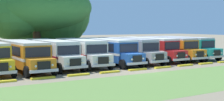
{
  "coord_description": "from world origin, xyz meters",
  "views": [
    {
      "loc": [
        -17.42,
        -24.06,
        4.24
      ],
      "look_at": [
        0.0,
        4.68,
        1.6
      ],
      "focal_mm": 49.4,
      "sensor_mm": 36.0,
      "label": 1
    }
  ],
  "objects_px": {
    "parked_bus_slot_4": "(106,50)",
    "parked_bus_slot_8": "(184,46)",
    "parked_bus_slot_6": "(148,48)",
    "parked_bus_slot_7": "(167,47)",
    "parked_bus_slot_5": "(127,49)",
    "broad_shade_tree": "(36,10)",
    "parked_bus_slot_2": "(52,52)",
    "parked_bus_slot_3": "(80,51)",
    "parked_bus_slot_1": "(24,54)"
  },
  "relations": [
    {
      "from": "parked_bus_slot_4",
      "to": "parked_bus_slot_8",
      "type": "height_order",
      "value": "same"
    },
    {
      "from": "parked_bus_slot_6",
      "to": "parked_bus_slot_8",
      "type": "distance_m",
      "value": 6.11
    },
    {
      "from": "parked_bus_slot_6",
      "to": "parked_bus_slot_7",
      "type": "distance_m",
      "value": 3.11
    },
    {
      "from": "parked_bus_slot_5",
      "to": "broad_shade_tree",
      "type": "height_order",
      "value": "broad_shade_tree"
    },
    {
      "from": "parked_bus_slot_7",
      "to": "broad_shade_tree",
      "type": "relative_size",
      "value": 0.68
    },
    {
      "from": "parked_bus_slot_2",
      "to": "parked_bus_slot_3",
      "type": "relative_size",
      "value": 1.0
    },
    {
      "from": "parked_bus_slot_1",
      "to": "broad_shade_tree",
      "type": "bearing_deg",
      "value": 156.08
    },
    {
      "from": "parked_bus_slot_1",
      "to": "parked_bus_slot_2",
      "type": "bearing_deg",
      "value": 102.35
    },
    {
      "from": "parked_bus_slot_5",
      "to": "parked_bus_slot_7",
      "type": "distance_m",
      "value": 6.37
    },
    {
      "from": "parked_bus_slot_7",
      "to": "broad_shade_tree",
      "type": "bearing_deg",
      "value": -127.37
    },
    {
      "from": "parked_bus_slot_5",
      "to": "parked_bus_slot_7",
      "type": "relative_size",
      "value": 1.0
    },
    {
      "from": "parked_bus_slot_3",
      "to": "parked_bus_slot_4",
      "type": "relative_size",
      "value": 1.0
    },
    {
      "from": "parked_bus_slot_7",
      "to": "broad_shade_tree",
      "type": "height_order",
      "value": "broad_shade_tree"
    },
    {
      "from": "parked_bus_slot_4",
      "to": "parked_bus_slot_8",
      "type": "bearing_deg",
      "value": 90.2
    },
    {
      "from": "parked_bus_slot_5",
      "to": "parked_bus_slot_7",
      "type": "height_order",
      "value": "same"
    },
    {
      "from": "parked_bus_slot_8",
      "to": "parked_bus_slot_4",
      "type": "bearing_deg",
      "value": -86.95
    },
    {
      "from": "parked_bus_slot_4",
      "to": "parked_bus_slot_6",
      "type": "relative_size",
      "value": 1.0
    },
    {
      "from": "parked_bus_slot_3",
      "to": "parked_bus_slot_6",
      "type": "bearing_deg",
      "value": 92.77
    },
    {
      "from": "parked_bus_slot_5",
      "to": "parked_bus_slot_8",
      "type": "distance_m",
      "value": 9.37
    },
    {
      "from": "parked_bus_slot_2",
      "to": "parked_bus_slot_5",
      "type": "bearing_deg",
      "value": 87.12
    },
    {
      "from": "parked_bus_slot_1",
      "to": "parked_bus_slot_5",
      "type": "distance_m",
      "value": 12.44
    },
    {
      "from": "parked_bus_slot_1",
      "to": "parked_bus_slot_8",
      "type": "height_order",
      "value": "same"
    },
    {
      "from": "parked_bus_slot_2",
      "to": "broad_shade_tree",
      "type": "distance_m",
      "value": 12.11
    },
    {
      "from": "parked_bus_slot_1",
      "to": "parked_bus_slot_5",
      "type": "relative_size",
      "value": 1.0
    },
    {
      "from": "parked_bus_slot_3",
      "to": "parked_bus_slot_4",
      "type": "distance_m",
      "value": 3.11
    },
    {
      "from": "parked_bus_slot_6",
      "to": "broad_shade_tree",
      "type": "relative_size",
      "value": 0.68
    },
    {
      "from": "parked_bus_slot_2",
      "to": "parked_bus_slot_7",
      "type": "xyz_separation_m",
      "value": [
        15.7,
        -0.19,
        0.0
      ]
    },
    {
      "from": "parked_bus_slot_2",
      "to": "broad_shade_tree",
      "type": "xyz_separation_m",
      "value": [
        1.85,
        10.91,
        4.93
      ]
    },
    {
      "from": "parked_bus_slot_2",
      "to": "parked_bus_slot_6",
      "type": "relative_size",
      "value": 1.0
    },
    {
      "from": "broad_shade_tree",
      "to": "parked_bus_slot_3",
      "type": "bearing_deg",
      "value": -82.6
    },
    {
      "from": "parked_bus_slot_1",
      "to": "parked_bus_slot_6",
      "type": "xyz_separation_m",
      "value": [
        15.69,
        0.66,
        0.0
      ]
    },
    {
      "from": "parked_bus_slot_2",
      "to": "broad_shade_tree",
      "type": "height_order",
      "value": "broad_shade_tree"
    },
    {
      "from": "parked_bus_slot_2",
      "to": "parked_bus_slot_4",
      "type": "relative_size",
      "value": 1.0
    },
    {
      "from": "parked_bus_slot_5",
      "to": "parked_bus_slot_8",
      "type": "xyz_separation_m",
      "value": [
        9.37,
        0.25,
        0.0
      ]
    },
    {
      "from": "parked_bus_slot_5",
      "to": "parked_bus_slot_6",
      "type": "bearing_deg",
      "value": 91.93
    },
    {
      "from": "parked_bus_slot_2",
      "to": "parked_bus_slot_6",
      "type": "bearing_deg",
      "value": 88.59
    },
    {
      "from": "parked_bus_slot_3",
      "to": "parked_bus_slot_8",
      "type": "bearing_deg",
      "value": 93.01
    },
    {
      "from": "parked_bus_slot_2",
      "to": "broad_shade_tree",
      "type": "relative_size",
      "value": 0.68
    },
    {
      "from": "parked_bus_slot_1",
      "to": "parked_bus_slot_3",
      "type": "bearing_deg",
      "value": 95.52
    },
    {
      "from": "parked_bus_slot_4",
      "to": "broad_shade_tree",
      "type": "relative_size",
      "value": 0.68
    },
    {
      "from": "parked_bus_slot_3",
      "to": "parked_bus_slot_8",
      "type": "xyz_separation_m",
      "value": [
        15.43,
        -0.02,
        0.0
      ]
    },
    {
      "from": "parked_bus_slot_7",
      "to": "parked_bus_slot_8",
      "type": "relative_size",
      "value": 1.0
    },
    {
      "from": "parked_bus_slot_7",
      "to": "parked_bus_slot_3",
      "type": "bearing_deg",
      "value": -89.47
    },
    {
      "from": "parked_bus_slot_7",
      "to": "parked_bus_slot_8",
      "type": "bearing_deg",
      "value": 94.32
    },
    {
      "from": "parked_bus_slot_2",
      "to": "parked_bus_slot_5",
      "type": "height_order",
      "value": "same"
    },
    {
      "from": "parked_bus_slot_8",
      "to": "parked_bus_slot_6",
      "type": "bearing_deg",
      "value": -88.68
    },
    {
      "from": "parked_bus_slot_2",
      "to": "parked_bus_slot_7",
      "type": "distance_m",
      "value": 15.7
    },
    {
      "from": "parked_bus_slot_7",
      "to": "parked_bus_slot_1",
      "type": "bearing_deg",
      "value": -87.02
    },
    {
      "from": "parked_bus_slot_6",
      "to": "parked_bus_slot_3",
      "type": "bearing_deg",
      "value": -92.2
    },
    {
      "from": "parked_bus_slot_3",
      "to": "parked_bus_slot_4",
      "type": "height_order",
      "value": "same"
    }
  ]
}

